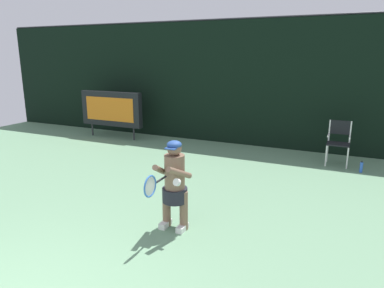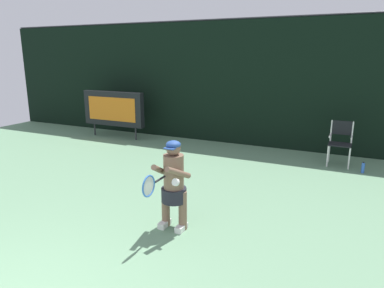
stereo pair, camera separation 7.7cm
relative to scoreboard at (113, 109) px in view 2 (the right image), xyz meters
name	(u,v)px [view 2 (the right image)]	position (x,y,z in m)	size (l,w,h in m)	color
backdrop_screen	(245,84)	(4.06, 0.95, 0.86)	(18.00, 0.12, 3.66)	black
scoreboard	(113,109)	(0.00, 0.00, 0.00)	(2.20, 0.21, 1.50)	black
umpire_chair	(340,140)	(6.82, -0.07, -0.33)	(0.52, 0.44, 1.08)	white
water_bottle	(363,168)	(7.37, -0.49, -0.82)	(0.07, 0.07, 0.27)	blue
tennis_player	(173,183)	(4.71, -4.68, -0.20)	(0.54, 0.62, 1.40)	white
tennis_racket	(150,186)	(4.66, -5.28, -0.05)	(0.03, 0.60, 0.31)	black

